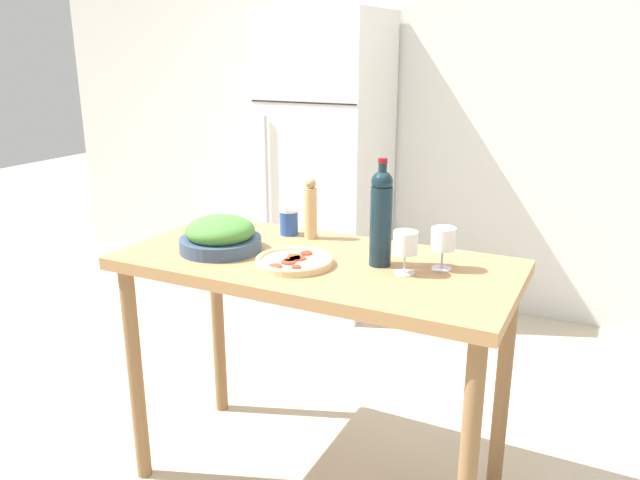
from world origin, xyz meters
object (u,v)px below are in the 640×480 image
object	(u,v)px
refrigerator	(326,164)
pepper_mill	(311,209)
wine_glass_far	(443,241)
homemade_pizza	(294,261)
wine_bottle	(381,216)
salad_bowl	(220,236)
salt_canister	(289,222)
wine_glass_near	(405,245)

from	to	relation	value
refrigerator	pepper_mill	bearing A→B (deg)	-66.43
wine_glass_far	pepper_mill	size ratio (longest dim) A/B	0.61
refrigerator	pepper_mill	size ratio (longest dim) A/B	7.80
wine_glass_far	pepper_mill	bearing A→B (deg)	167.19
homemade_pizza	wine_bottle	bearing A→B (deg)	26.31
salad_bowl	salt_canister	distance (m)	0.31
salt_canister	refrigerator	bearing A→B (deg)	110.32
wine_glass_near	wine_glass_far	xyz separation A→B (m)	(0.10, 0.10, -0.00)
wine_glass_near	salt_canister	xyz separation A→B (m)	(-0.55, 0.23, -0.05)
refrigerator	homemade_pizza	xyz separation A→B (m)	(0.73, -1.77, 0.01)
wine_glass_near	salt_canister	size ratio (longest dim) A/B	1.37
wine_bottle	homemade_pizza	world-z (taller)	wine_bottle
wine_glass_far	salad_bowl	size ratio (longest dim) A/B	0.49
wine_glass_far	wine_bottle	bearing A→B (deg)	-166.22
wine_glass_far	salt_canister	size ratio (longest dim) A/B	1.37
pepper_mill	salad_bowl	bearing A→B (deg)	-128.24
refrigerator	homemade_pizza	bearing A→B (deg)	-67.51
wine_glass_far	salad_bowl	xyz separation A→B (m)	(-0.77, -0.16, -0.04)
wine_glass_far	pepper_mill	xyz separation A→B (m)	(-0.55, 0.13, 0.02)
homemade_pizza	salt_canister	world-z (taller)	salt_canister
wine_glass_near	homemade_pizza	world-z (taller)	wine_glass_near
wine_glass_near	wine_bottle	bearing A→B (deg)	155.28
refrigerator	salt_canister	world-z (taller)	refrigerator
salt_canister	wine_bottle	bearing A→B (deg)	-21.85
wine_bottle	wine_glass_far	size ratio (longest dim) A/B	2.53
homemade_pizza	salt_canister	size ratio (longest dim) A/B	2.53
pepper_mill	homemade_pizza	bearing A→B (deg)	-72.97
wine_bottle	salt_canister	world-z (taller)	wine_bottle
wine_glass_near	homemade_pizza	xyz separation A→B (m)	(-0.36, -0.08, -0.08)
refrigerator	wine_bottle	xyz separation A→B (m)	(0.99, -1.64, 0.17)
refrigerator	salad_bowl	world-z (taller)	refrigerator
pepper_mill	refrigerator	bearing A→B (deg)	113.57
wine_bottle	pepper_mill	size ratio (longest dim) A/B	1.54
wine_bottle	wine_glass_far	xyz separation A→B (m)	(0.20, 0.05, -0.07)
pepper_mill	wine_bottle	bearing A→B (deg)	-26.37
homemade_pizza	pepper_mill	bearing A→B (deg)	107.03
wine_glass_far	pepper_mill	world-z (taller)	pepper_mill
wine_bottle	salt_canister	size ratio (longest dim) A/B	3.47
pepper_mill	homemade_pizza	world-z (taller)	pepper_mill
wine_glass_near	salad_bowl	xyz separation A→B (m)	(-0.68, -0.06, -0.04)
refrigerator	salt_canister	xyz separation A→B (m)	(0.54, -1.46, 0.05)
wine_glass_near	homemade_pizza	distance (m)	0.38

